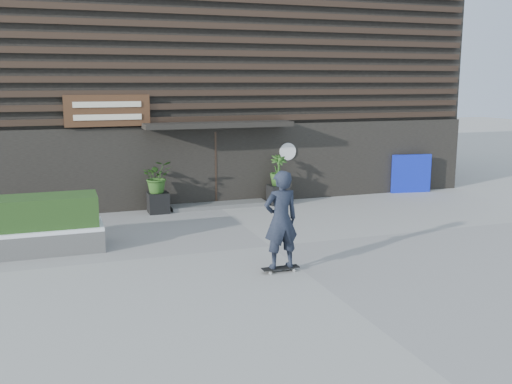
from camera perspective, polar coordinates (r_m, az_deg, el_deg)
name	(u,v)px	position (r m, az deg, el deg)	size (l,w,h in m)	color
ground	(270,246)	(13.63, 1.45, -5.39)	(80.00, 80.00, 0.00)	gray
entrance_step	(219,205)	(17.86, -3.72, -1.28)	(3.00, 0.80, 0.12)	#52524F
planter_pot_left	(158,203)	(17.23, -9.66, -1.05)	(0.60, 0.60, 0.60)	black
bamboo_left	(157,177)	(17.08, -9.74, 1.51)	(0.86, 0.75, 0.96)	#2D591E
planter_pot_right	(278,195)	(18.21, 2.21, -0.26)	(0.60, 0.60, 0.60)	black
bamboo_right	(278,170)	(18.08, 2.22, 2.17)	(0.54, 0.54, 0.96)	#2D591E
raised_bed	(24,242)	(14.06, -22.05, -4.63)	(3.50, 1.20, 0.50)	#4D4C4A
snow_layer	(23,230)	(13.99, -22.13, -3.48)	(3.50, 1.20, 0.08)	white
hedge	(21,213)	(13.90, -22.24, -1.93)	(3.30, 1.00, 0.70)	#1E3C15
blue_tarp	(411,174)	(20.77, 15.13, 1.78)	(1.42, 0.12, 1.33)	#0D1DB0
building	(180,77)	(22.68, -7.52, 11.22)	(18.00, 11.00, 8.00)	black
skateboarder	(281,220)	(11.55, 2.48, -2.78)	(0.78, 0.52, 2.09)	black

